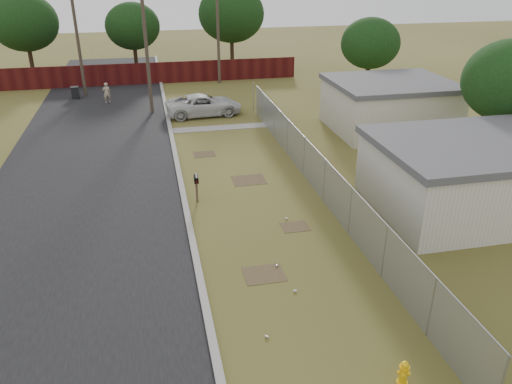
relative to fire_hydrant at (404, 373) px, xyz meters
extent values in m
plane|color=brown|center=(-1.56, 10.50, -0.35)|extent=(120.00, 120.00, 0.00)
cube|color=black|center=(-9.06, 18.50, -0.34)|extent=(9.00, 60.00, 0.02)
cube|color=#9C9891|center=(-4.56, 18.50, -0.29)|extent=(0.25, 60.00, 0.12)
cube|color=#9C9891|center=(-1.56, 22.00, -0.33)|extent=(6.20, 1.00, 0.03)
cylinder|color=gray|center=(1.54, 1.50, 0.65)|extent=(0.06, 0.06, 2.00)
cylinder|color=gray|center=(1.54, 4.50, 0.65)|extent=(0.06, 0.06, 2.00)
cylinder|color=gray|center=(1.54, 7.50, 0.65)|extent=(0.06, 0.06, 2.00)
cylinder|color=gray|center=(1.54, 10.50, 0.65)|extent=(0.06, 0.06, 2.00)
cylinder|color=gray|center=(1.54, 13.50, 0.65)|extent=(0.06, 0.06, 2.00)
cylinder|color=gray|center=(1.54, 16.50, 0.65)|extent=(0.06, 0.06, 2.00)
cylinder|color=gray|center=(1.54, 19.50, 0.65)|extent=(0.06, 0.06, 2.00)
cylinder|color=gray|center=(1.54, 22.50, 0.65)|extent=(0.06, 0.06, 2.00)
cylinder|color=gray|center=(1.54, 25.50, 0.65)|extent=(0.06, 0.06, 2.00)
cylinder|color=gray|center=(1.54, 11.50, 1.65)|extent=(0.04, 26.00, 0.04)
cube|color=gray|center=(1.54, 11.50, 0.65)|extent=(0.01, 26.00, 2.00)
cube|color=black|center=(1.60, 11.50, -0.05)|extent=(0.03, 26.00, 0.60)
cube|color=#46110F|center=(-7.56, 35.50, 0.55)|extent=(30.00, 0.12, 1.80)
cylinder|color=#4B3F32|center=(-5.56, 26.50, 4.15)|extent=(0.24, 0.24, 9.00)
cylinder|color=#4B3F32|center=(-10.56, 32.50, 4.15)|extent=(0.24, 0.24, 9.00)
cylinder|color=#4B3F32|center=(0.44, 34.50, 4.15)|extent=(0.24, 0.24, 9.00)
cube|color=beige|center=(7.44, 8.50, 1.05)|extent=(8.00, 6.00, 2.80)
cube|color=#4D4D53|center=(7.44, 8.50, 2.60)|extent=(8.32, 6.24, 0.30)
cube|color=beige|center=(8.94, 19.50, 1.05)|extent=(7.00, 6.00, 2.80)
cube|color=#4D4D53|center=(8.94, 19.50, 2.60)|extent=(7.28, 6.24, 0.30)
cylinder|color=#362818|center=(-15.56, 39.50, 1.30)|extent=(0.36, 0.36, 3.30)
ellipsoid|color=black|center=(-15.56, 39.50, 4.53)|extent=(5.70, 5.70, 4.84)
cylinder|color=#362818|center=(-6.56, 40.50, 1.08)|extent=(0.36, 0.36, 2.86)
ellipsoid|color=black|center=(-6.56, 40.50, 3.88)|extent=(4.94, 4.94, 4.20)
cylinder|color=#362818|center=(2.44, 39.50, 1.41)|extent=(0.36, 0.36, 3.52)
ellipsoid|color=black|center=(2.44, 39.50, 4.85)|extent=(6.08, 6.08, 5.17)
cylinder|color=#362818|center=(11.44, 28.50, 0.97)|extent=(0.36, 0.36, 2.64)
ellipsoid|color=black|center=(11.44, 28.50, 3.55)|extent=(4.56, 4.56, 3.88)
cylinder|color=#362818|center=(12.44, 13.50, 1.08)|extent=(0.36, 0.36, 2.86)
ellipsoid|color=black|center=(12.44, 13.50, 3.88)|extent=(4.94, 4.94, 4.20)
cylinder|color=#EBB20C|center=(0.00, 0.00, -0.32)|extent=(0.39, 0.39, 0.05)
cylinder|color=#EBB20C|center=(0.00, 0.00, -0.06)|extent=(0.28, 0.28, 0.51)
cylinder|color=#EBB20C|center=(0.00, 0.00, 0.19)|extent=(0.36, 0.36, 0.04)
sphere|color=#EBB20C|center=(0.00, 0.00, 0.27)|extent=(0.26, 0.26, 0.20)
cylinder|color=#EBB20C|center=(0.00, 0.00, 0.37)|extent=(0.05, 0.05, 0.05)
cylinder|color=#EBB20C|center=(-0.11, 0.05, 0.00)|extent=(0.12, 0.12, 0.10)
cylinder|color=#EBB20C|center=(0.11, -0.04, 0.00)|extent=(0.12, 0.12, 0.10)
cylinder|color=#EBB20C|center=(-0.05, -0.11, 0.00)|extent=(0.15, 0.14, 0.12)
cube|color=brown|center=(-4.00, 11.64, 0.18)|extent=(0.10, 0.10, 1.05)
cube|color=black|center=(-4.00, 11.64, 0.74)|extent=(0.21, 0.51, 0.19)
cylinder|color=black|center=(-4.00, 11.64, 0.83)|extent=(0.21, 0.51, 0.19)
cube|color=#A20C0B|center=(-4.01, 11.36, 0.74)|extent=(0.02, 0.04, 0.11)
imported|color=silver|center=(-2.04, 25.11, 0.37)|extent=(5.36, 2.81, 1.44)
imported|color=tan|center=(-8.75, 29.82, 0.42)|extent=(0.63, 0.49, 1.53)
cube|color=black|center=(-11.23, 31.69, 0.08)|extent=(0.56, 0.56, 0.86)
cube|color=black|center=(-11.23, 31.69, 0.53)|extent=(0.62, 0.62, 0.07)
cylinder|color=black|center=(-10.94, 31.44, -0.26)|extent=(0.05, 0.18, 0.18)
cylinder|color=silver|center=(-1.60, 4.32, -0.31)|extent=(0.10, 0.07, 0.07)
cylinder|color=silver|center=(-1.82, 5.86, -0.31)|extent=(0.11, 0.12, 0.07)
cylinder|color=silver|center=(-0.54, 9.19, -0.31)|extent=(0.12, 0.11, 0.07)
cylinder|color=silver|center=(-3.01, 2.39, -0.31)|extent=(0.12, 0.12, 0.07)
camera|label=1|loc=(-5.70, -8.48, 9.58)|focal=35.00mm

